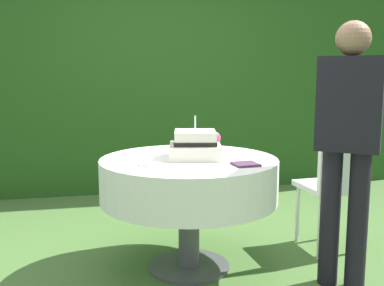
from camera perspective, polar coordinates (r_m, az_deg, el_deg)
The scene contains 11 objects.
ground_plane at distance 3.16m, azimuth -0.38°, elevation -15.50°, with size 20.00×20.00×0.00m, color #476B33.
foliage_hedge at distance 5.20m, azimuth -5.60°, elevation 9.10°, with size 5.87×0.65×2.67m, color #234C19.
cake_table at distance 2.96m, azimuth -0.39°, elevation -4.71°, with size 1.16×1.16×0.75m.
wedding_cake at distance 2.95m, azimuth 0.50°, elevation -0.27°, with size 0.40×0.39×0.28m.
serving_plate_near at distance 3.32m, azimuth -4.38°, elevation -0.63°, with size 0.13×0.13×0.01m, color white.
serving_plate_far at distance 3.15m, azimuth -7.49°, elevation -1.18°, with size 0.14×0.14×0.01m, color white.
serving_plate_left at distance 2.73m, azimuth -5.44°, elevation -2.68°, with size 0.13×0.13×0.01m, color white.
serving_plate_right at distance 3.17m, azimuth 5.61°, elevation -1.10°, with size 0.13×0.13×0.01m, color white.
napkin_stack at distance 2.73m, azimuth 6.79°, elevation -2.69°, with size 0.15×0.15×0.01m, color #4C2D47.
garden_chair at distance 3.43m, azimuth 17.74°, elevation -4.46°, with size 0.43×0.43×0.89m.
standing_person at distance 2.80m, azimuth 19.20°, elevation 0.68°, with size 0.41×0.38×1.60m.
Camera 1 is at (-0.57, -2.82, 1.30)m, focal length 41.98 mm.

